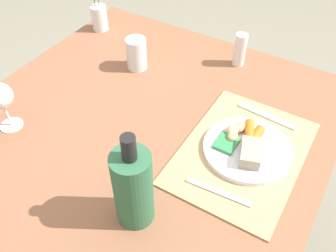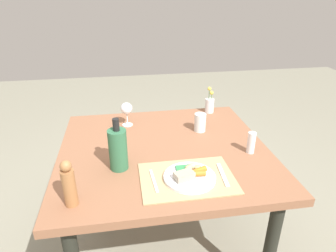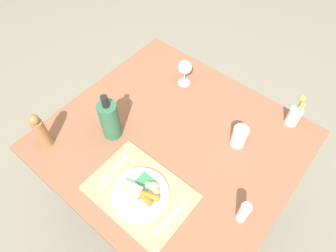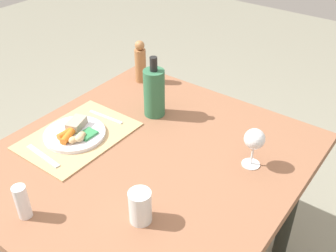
{
  "view_description": "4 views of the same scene",
  "coord_description": "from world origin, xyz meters",
  "px_view_note": "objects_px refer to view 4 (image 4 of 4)",
  "views": [
    {
      "loc": [
        -0.62,
        -0.47,
        1.5
      ],
      "look_at": [
        0.03,
        -0.08,
        0.74
      ],
      "focal_mm": 39.43,
      "sensor_mm": 36.0,
      "label": 1
    },
    {
      "loc": [
        -0.21,
        -1.43,
        1.55
      ],
      "look_at": [
        0.03,
        0.04,
        0.84
      ],
      "focal_mm": 31.74,
      "sensor_mm": 36.0,
      "label": 2
    },
    {
      "loc": [
        0.48,
        -0.62,
        1.91
      ],
      "look_at": [
        -0.06,
        0.03,
        0.74
      ],
      "focal_mm": 31.26,
      "sensor_mm": 36.0,
      "label": 3
    },
    {
      "loc": [
        0.89,
        0.75,
        1.66
      ],
      "look_at": [
        -0.08,
        0.04,
        0.83
      ],
      "focal_mm": 42.49,
      "sensor_mm": 36.0,
      "label": 4
    }
  ],
  "objects_px": {
    "dining_table": "(148,174)",
    "knife": "(43,156)",
    "pepper_mill": "(140,62)",
    "wine_glass": "(254,140)",
    "fork": "(106,117)",
    "cooler_bottle": "(154,92)",
    "water_tumbler": "(140,208)",
    "dinner_plate": "(75,133)",
    "salt_shaker": "(22,202)"
  },
  "relations": [
    {
      "from": "dining_table",
      "to": "knife",
      "type": "xyz_separation_m",
      "value": [
        0.24,
        -0.31,
        0.1
      ]
    },
    {
      "from": "dining_table",
      "to": "pepper_mill",
      "type": "height_order",
      "value": "pepper_mill"
    },
    {
      "from": "wine_glass",
      "to": "fork",
      "type": "bearing_deg",
      "value": -81.45
    },
    {
      "from": "fork",
      "to": "cooler_bottle",
      "type": "bearing_deg",
      "value": 133.21
    },
    {
      "from": "knife",
      "to": "dining_table",
      "type": "bearing_deg",
      "value": 132.37
    },
    {
      "from": "fork",
      "to": "dining_table",
      "type": "bearing_deg",
      "value": 69.09
    },
    {
      "from": "cooler_bottle",
      "to": "pepper_mill",
      "type": "height_order",
      "value": "cooler_bottle"
    },
    {
      "from": "knife",
      "to": "wine_glass",
      "type": "xyz_separation_m",
      "value": [
        -0.43,
        0.64,
        0.1
      ]
    },
    {
      "from": "wine_glass",
      "to": "water_tumbler",
      "type": "bearing_deg",
      "value": -19.24
    },
    {
      "from": "wine_glass",
      "to": "dinner_plate",
      "type": "bearing_deg",
      "value": -67.57
    },
    {
      "from": "dinner_plate",
      "to": "salt_shaker",
      "type": "distance_m",
      "value": 0.43
    },
    {
      "from": "water_tumbler",
      "to": "pepper_mill",
      "type": "xyz_separation_m",
      "value": [
        -0.7,
        -0.58,
        0.05
      ]
    },
    {
      "from": "knife",
      "to": "salt_shaker",
      "type": "bearing_deg",
      "value": 45.4
    },
    {
      "from": "dining_table",
      "to": "wine_glass",
      "type": "xyz_separation_m",
      "value": [
        -0.19,
        0.33,
        0.2
      ]
    },
    {
      "from": "wine_glass",
      "to": "water_tumbler",
      "type": "relative_size",
      "value": 1.36
    },
    {
      "from": "dinner_plate",
      "to": "dining_table",
      "type": "bearing_deg",
      "value": 103.85
    },
    {
      "from": "dinner_plate",
      "to": "fork",
      "type": "height_order",
      "value": "dinner_plate"
    },
    {
      "from": "dining_table",
      "to": "salt_shaker",
      "type": "relative_size",
      "value": 9.58
    },
    {
      "from": "dining_table",
      "to": "wine_glass",
      "type": "bearing_deg",
      "value": 119.53
    },
    {
      "from": "knife",
      "to": "salt_shaker",
      "type": "xyz_separation_m",
      "value": [
        0.22,
        0.19,
        0.05
      ]
    },
    {
      "from": "cooler_bottle",
      "to": "pepper_mill",
      "type": "bearing_deg",
      "value": -129.45
    },
    {
      "from": "fork",
      "to": "pepper_mill",
      "type": "xyz_separation_m",
      "value": [
        -0.35,
        -0.1,
        0.09
      ]
    },
    {
      "from": "knife",
      "to": "cooler_bottle",
      "type": "bearing_deg",
      "value": 167.7
    },
    {
      "from": "knife",
      "to": "fork",
      "type": "bearing_deg",
      "value": -176.06
    },
    {
      "from": "dinner_plate",
      "to": "water_tumbler",
      "type": "height_order",
      "value": "water_tumbler"
    },
    {
      "from": "dining_table",
      "to": "fork",
      "type": "xyz_separation_m",
      "value": [
        -0.09,
        -0.3,
        0.1
      ]
    },
    {
      "from": "dinner_plate",
      "to": "wine_glass",
      "type": "distance_m",
      "value": 0.7
    },
    {
      "from": "dining_table",
      "to": "cooler_bottle",
      "type": "height_order",
      "value": "cooler_bottle"
    },
    {
      "from": "dinner_plate",
      "to": "salt_shaker",
      "type": "height_order",
      "value": "salt_shaker"
    },
    {
      "from": "water_tumbler",
      "to": "pepper_mill",
      "type": "distance_m",
      "value": 0.91
    },
    {
      "from": "fork",
      "to": "pepper_mill",
      "type": "relative_size",
      "value": 0.83
    },
    {
      "from": "dining_table",
      "to": "cooler_bottle",
      "type": "distance_m",
      "value": 0.35
    },
    {
      "from": "wine_glass",
      "to": "salt_shaker",
      "type": "bearing_deg",
      "value": -35.21
    },
    {
      "from": "fork",
      "to": "salt_shaker",
      "type": "relative_size",
      "value": 1.46
    },
    {
      "from": "dinner_plate",
      "to": "wine_glass",
      "type": "height_order",
      "value": "wine_glass"
    },
    {
      "from": "pepper_mill",
      "to": "water_tumbler",
      "type": "bearing_deg",
      "value": 39.66
    },
    {
      "from": "water_tumbler",
      "to": "pepper_mill",
      "type": "relative_size",
      "value": 0.53
    },
    {
      "from": "fork",
      "to": "water_tumbler",
      "type": "bearing_deg",
      "value": 50.56
    },
    {
      "from": "knife",
      "to": "pepper_mill",
      "type": "xyz_separation_m",
      "value": [
        -0.69,
        -0.09,
        0.09
      ]
    },
    {
      "from": "knife",
      "to": "wine_glass",
      "type": "height_order",
      "value": "wine_glass"
    },
    {
      "from": "wine_glass",
      "to": "pepper_mill",
      "type": "height_order",
      "value": "pepper_mill"
    },
    {
      "from": "pepper_mill",
      "to": "wine_glass",
      "type": "bearing_deg",
      "value": 70.66
    },
    {
      "from": "knife",
      "to": "water_tumbler",
      "type": "relative_size",
      "value": 1.66
    },
    {
      "from": "salt_shaker",
      "to": "pepper_mill",
      "type": "relative_size",
      "value": 0.57
    },
    {
      "from": "dinner_plate",
      "to": "pepper_mill",
      "type": "height_order",
      "value": "pepper_mill"
    },
    {
      "from": "knife",
      "to": "water_tumbler",
      "type": "distance_m",
      "value": 0.49
    },
    {
      "from": "fork",
      "to": "water_tumbler",
      "type": "height_order",
      "value": "water_tumbler"
    },
    {
      "from": "dinner_plate",
      "to": "water_tumbler",
      "type": "bearing_deg",
      "value": 70.07
    },
    {
      "from": "cooler_bottle",
      "to": "fork",
      "type": "bearing_deg",
      "value": -42.97
    },
    {
      "from": "fork",
      "to": "salt_shaker",
      "type": "height_order",
      "value": "salt_shaker"
    }
  ]
}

